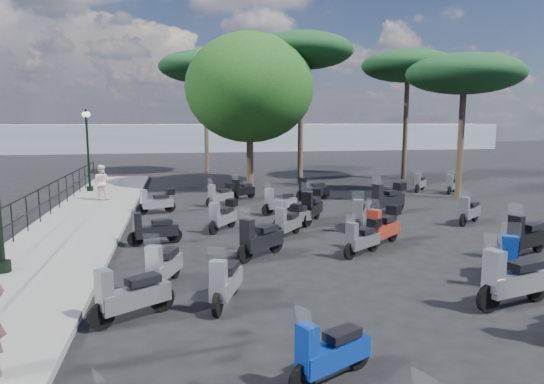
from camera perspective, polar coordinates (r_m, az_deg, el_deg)
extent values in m
plane|color=black|center=(13.03, 3.86, -7.17)|extent=(120.00, 120.00, 0.00)
cube|color=slate|center=(15.84, -22.67, -4.71)|extent=(3.00, 30.00, 0.15)
cylinder|color=black|center=(15.21, -28.27, -3.20)|extent=(0.04, 0.04, 1.10)
cylinder|color=black|center=(16.50, -26.89, -2.26)|extent=(0.04, 0.04, 1.10)
cylinder|color=black|center=(17.80, -25.70, -1.46)|extent=(0.04, 0.04, 1.10)
cylinder|color=black|center=(19.10, -24.69, -0.76)|extent=(0.04, 0.04, 1.10)
cylinder|color=black|center=(20.42, -23.80, -0.16)|extent=(0.04, 0.04, 1.10)
cylinder|color=black|center=(21.75, -23.02, 0.37)|extent=(0.04, 0.04, 1.10)
cylinder|color=black|center=(23.07, -22.33, 0.84)|extent=(0.04, 0.04, 1.10)
cylinder|color=black|center=(24.41, -21.71, 1.26)|extent=(0.04, 0.04, 1.10)
cylinder|color=black|center=(25.75, -21.16, 1.64)|extent=(0.04, 0.04, 1.10)
cylinder|color=black|center=(27.09, -20.66, 1.97)|extent=(0.04, 0.04, 1.10)
cylinder|color=black|center=(28.43, -20.21, 2.28)|extent=(0.04, 0.04, 1.10)
cube|color=black|center=(15.76, -27.68, -0.82)|extent=(0.04, 26.00, 0.04)
cube|color=black|center=(15.85, -27.55, -2.71)|extent=(0.04, 26.00, 0.04)
cylinder|color=black|center=(12.46, -29.07, -7.67)|extent=(0.34, 0.34, 0.25)
cylinder|color=black|center=(24.74, -20.62, 0.39)|extent=(0.31, 0.31, 0.23)
cylinder|color=black|center=(24.57, -20.84, 4.57)|extent=(0.11, 0.11, 3.85)
cylinder|color=black|center=(24.53, -21.06, 8.73)|extent=(0.29, 0.84, 0.04)
sphere|color=white|center=(24.95, -21.18, 8.48)|extent=(0.27, 0.27, 0.27)
sphere|color=white|center=(24.10, -20.91, 8.52)|extent=(0.27, 0.27, 0.27)
imported|color=beige|center=(21.71, -19.45, 1.08)|extent=(0.83, 0.70, 1.50)
cylinder|color=black|center=(8.89, -19.48, -13.64)|extent=(0.45, 0.34, 0.47)
cylinder|color=black|center=(9.39, -12.77, -12.15)|extent=(0.45, 0.34, 0.47)
cube|color=gray|center=(9.08, -15.79, -11.79)|extent=(1.26, 0.97, 0.33)
cube|color=black|center=(9.07, -14.92, -9.95)|extent=(0.66, 0.57, 0.14)
cube|color=gray|center=(8.76, -19.15, -10.80)|extent=(0.34, 0.37, 0.69)
plane|color=white|center=(8.61, -19.65, -8.08)|extent=(0.27, 0.36, 0.37)
cylinder|color=black|center=(10.16, -13.79, -10.59)|extent=(0.26, 0.47, 0.47)
cylinder|color=black|center=(11.18, -11.37, -8.74)|extent=(0.26, 0.47, 0.47)
cube|color=#B5B6C0|center=(10.66, -12.45, -8.66)|extent=(0.76, 1.29, 0.33)
cube|color=black|center=(10.73, -12.16, -7.02)|extent=(0.48, 0.65, 0.14)
cube|color=#B5B6C0|center=(10.10, -13.70, -8.06)|extent=(0.35, 0.30, 0.68)
plane|color=white|center=(9.93, -13.93, -5.74)|extent=(0.37, 0.20, 0.36)
cylinder|color=black|center=(14.08, -15.79, -5.36)|extent=(0.45, 0.20, 0.44)
cylinder|color=black|center=(14.29, -11.41, -5.01)|extent=(0.45, 0.20, 0.44)
cube|color=black|center=(14.14, -13.43, -4.52)|extent=(1.24, 0.60, 0.31)
cube|color=black|center=(14.12, -12.84, -3.45)|extent=(0.60, 0.40, 0.13)
cube|color=black|center=(14.00, -15.57, -3.66)|extent=(0.26, 0.32, 0.64)
plane|color=white|center=(13.91, -15.86, -2.01)|extent=(0.16, 0.36, 0.34)
cylinder|color=black|center=(15.10, -6.89, -4.16)|extent=(0.34, 0.42, 0.45)
cylinder|color=black|center=(16.04, -4.78, -3.38)|extent=(0.34, 0.42, 0.45)
cube|color=#B5B6C0|center=(15.57, -5.72, -3.12)|extent=(0.97, 1.17, 0.32)
cube|color=black|center=(15.65, -5.44, -2.08)|extent=(0.56, 0.62, 0.13)
cube|color=#B5B6C0|center=(15.07, -6.77, -2.51)|extent=(0.35, 0.33, 0.65)
plane|color=white|center=(14.95, -6.91, -0.97)|extent=(0.33, 0.27, 0.35)
cube|color=black|center=(15.94, -4.78, -1.26)|extent=(0.43, 0.43, 0.24)
cylinder|color=black|center=(18.67, -15.04, -1.98)|extent=(0.44, 0.24, 0.43)
cylinder|color=black|center=(19.00, -11.91, -1.69)|extent=(0.44, 0.24, 0.43)
cube|color=#B5B6C0|center=(18.81, -13.35, -1.33)|extent=(1.21, 0.71, 0.31)
cube|color=black|center=(18.82, -12.93, -0.53)|extent=(0.60, 0.45, 0.13)
cube|color=#B5B6C0|center=(18.62, -14.88, -0.70)|extent=(0.28, 0.32, 0.63)
plane|color=white|center=(18.55, -15.09, 0.53)|extent=(0.19, 0.35, 0.34)
cube|color=black|center=(18.92, -11.91, 0.04)|extent=(0.39, 0.38, 0.24)
cylinder|color=black|center=(6.69, 3.62, -21.10)|extent=(0.42, 0.27, 0.42)
cylinder|color=black|center=(7.35, 10.10, -18.31)|extent=(0.42, 0.27, 0.42)
cube|color=#0C3199|center=(6.96, 7.34, -18.40)|extent=(1.16, 0.79, 0.30)
cube|color=black|center=(6.95, 8.28, -16.20)|extent=(0.59, 0.48, 0.12)
cube|color=#0C3199|center=(6.54, 4.14, -17.81)|extent=(0.29, 0.32, 0.62)
plane|color=white|center=(6.34, 3.81, -14.73)|extent=(0.22, 0.33, 0.33)
cylinder|color=black|center=(12.07, -3.19, -7.22)|extent=(0.45, 0.40, 0.50)
cylinder|color=black|center=(12.99, 0.47, -6.06)|extent=(0.45, 0.40, 0.50)
cube|color=black|center=(12.51, -1.14, -5.75)|extent=(1.25, 1.15, 0.35)
cube|color=black|center=(12.58, -0.63, -4.31)|extent=(0.68, 0.64, 0.15)
cube|color=black|center=(12.01, -2.94, -4.94)|extent=(0.38, 0.39, 0.73)
plane|color=white|center=(11.86, -3.16, -2.80)|extent=(0.32, 0.35, 0.39)
cylinder|color=black|center=(15.46, 0.84, -3.80)|extent=(0.45, 0.27, 0.45)
cylinder|color=black|center=(16.14, 4.06, -3.29)|extent=(0.45, 0.27, 0.45)
cube|color=gray|center=(15.79, 2.63, -2.92)|extent=(1.24, 0.80, 0.32)
cube|color=black|center=(15.84, 3.08, -1.92)|extent=(0.63, 0.49, 0.13)
cube|color=gray|center=(15.42, 1.07, -2.19)|extent=(0.30, 0.34, 0.66)
plane|color=white|center=(15.31, 0.91, -0.66)|extent=(0.22, 0.35, 0.35)
cylinder|color=black|center=(17.87, -0.53, -2.09)|extent=(0.47, 0.28, 0.47)
cylinder|color=black|center=(18.55, 2.44, -1.70)|extent=(0.47, 0.28, 0.47)
cube|color=#B5B6C0|center=(18.21, 1.11, -1.33)|extent=(1.29, 0.82, 0.33)
cube|color=black|center=(18.26, 1.53, -0.44)|extent=(0.65, 0.51, 0.14)
cube|color=#B5B6C0|center=(17.84, -0.33, -0.64)|extent=(0.32, 0.36, 0.68)
plane|color=white|center=(17.74, -0.48, 0.74)|extent=(0.22, 0.37, 0.36)
cylinder|color=black|center=(19.79, -7.24, -1.19)|extent=(0.39, 0.32, 0.42)
cylinder|color=black|center=(20.48, -4.99, -0.83)|extent=(0.39, 0.32, 0.42)
cube|color=gray|center=(20.13, -6.01, -0.55)|extent=(1.10, 0.92, 0.30)
cube|color=black|center=(20.20, -5.71, 0.19)|extent=(0.58, 0.53, 0.12)
cube|color=gray|center=(19.77, -7.11, -0.01)|extent=(0.31, 0.33, 0.62)
plane|color=white|center=(19.68, -7.25, 1.12)|extent=(0.25, 0.31, 0.33)
cube|color=black|center=(20.41, -4.98, 0.74)|extent=(0.41, 0.40, 0.23)
cylinder|color=black|center=(9.93, 24.12, -11.36)|extent=(0.54, 0.24, 0.53)
cylinder|color=black|center=(10.94, 28.75, -9.85)|extent=(0.54, 0.24, 0.53)
cube|color=#B5B6C0|center=(10.41, 26.82, -9.47)|extent=(1.49, 0.72, 0.38)
cube|color=black|center=(10.47, 27.57, -7.64)|extent=(0.73, 0.49, 0.16)
cube|color=#B5B6C0|center=(9.84, 24.65, -8.44)|extent=(0.32, 0.38, 0.78)
plane|color=white|center=(9.66, 24.57, -5.66)|extent=(0.19, 0.43, 0.41)
cylinder|color=black|center=(12.52, 9.14, -6.89)|extent=(0.40, 0.32, 0.43)
cylinder|color=black|center=(13.39, 11.82, -5.96)|extent=(0.40, 0.32, 0.43)
cube|color=#55585E|center=(12.95, 10.66, -5.68)|extent=(1.13, 0.91, 0.30)
cube|color=black|center=(13.01, 11.07, -4.49)|extent=(0.59, 0.52, 0.13)
cube|color=#55585E|center=(12.48, 9.38, -5.00)|extent=(0.31, 0.33, 0.63)
plane|color=white|center=(12.35, 9.28, -3.23)|extent=(0.25, 0.32, 0.33)
cube|color=black|center=(13.27, 11.94, -3.55)|extent=(0.41, 0.41, 0.23)
cylinder|color=black|center=(14.20, 0.89, -4.92)|extent=(0.35, 0.40, 0.44)
cylinder|color=black|center=(15.16, 2.85, -4.07)|extent=(0.35, 0.40, 0.44)
cube|color=gray|center=(14.68, 1.99, -3.81)|extent=(1.01, 1.12, 0.31)
cube|color=black|center=(14.77, 2.27, -2.73)|extent=(0.56, 0.60, 0.13)
cube|color=gray|center=(14.18, 1.04, -3.20)|extent=(0.34, 0.33, 0.64)
plane|color=white|center=(14.05, 0.94, -1.58)|extent=(0.31, 0.28, 0.34)
cube|color=black|center=(15.06, 2.90, -1.87)|extent=(0.43, 0.43, 0.24)
cylinder|color=black|center=(16.11, 4.04, -3.17)|extent=(0.37, 0.51, 0.53)
cylinder|color=black|center=(17.36, 5.28, -2.33)|extent=(0.37, 0.51, 0.53)
cube|color=black|center=(16.75, 4.75, -2.03)|extent=(1.07, 1.42, 0.38)
cube|color=black|center=(16.88, 4.93, -0.89)|extent=(0.63, 0.74, 0.15)
cube|color=black|center=(16.10, 4.15, -1.33)|extent=(0.41, 0.38, 0.77)
plane|color=white|center=(15.96, 4.10, 0.39)|extent=(0.40, 0.29, 0.41)
cube|color=black|center=(17.27, 5.33, -0.01)|extent=(0.50, 0.50, 0.29)
cylinder|color=black|center=(21.11, -4.40, -0.52)|extent=(0.39, 0.35, 0.43)
cylinder|color=black|center=(21.91, -2.46, -0.18)|extent=(0.39, 0.35, 0.43)
cube|color=black|center=(21.51, -3.34, 0.10)|extent=(1.10, 1.00, 0.31)
cube|color=black|center=(21.59, -3.07, 0.81)|extent=(0.59, 0.56, 0.13)
cube|color=black|center=(21.10, -4.28, 0.62)|extent=(0.33, 0.34, 0.63)
plane|color=white|center=(21.01, -4.39, 1.70)|extent=(0.28, 0.31, 0.34)
cylinder|color=black|center=(11.34, 25.96, -9.06)|extent=(0.37, 0.49, 0.52)
cylinder|color=black|center=(12.58, 25.50, -7.35)|extent=(0.37, 0.49, 0.52)
cube|color=#0C3199|center=(11.96, 25.76, -7.20)|extent=(1.06, 1.38, 0.37)
cube|color=black|center=(12.07, 25.79, -5.59)|extent=(0.62, 0.72, 0.15)
cube|color=#0C3199|center=(11.30, 26.09, -6.53)|extent=(0.40, 0.37, 0.75)
plane|color=white|center=(11.12, 26.28, -4.20)|extent=(0.39, 0.29, 0.40)
cylinder|color=black|center=(13.75, 26.45, -6.11)|extent=(0.52, 0.30, 0.52)
cylinder|color=black|center=(14.87, 28.88, -5.23)|extent=(0.52, 0.30, 0.52)
cube|color=black|center=(14.31, 27.87, -4.86)|extent=(1.43, 0.89, 0.37)
cube|color=black|center=(14.41, 28.29, -3.58)|extent=(0.72, 0.55, 0.15)
cube|color=black|center=(13.72, 26.76, -4.04)|extent=(0.35, 0.39, 0.75)
plane|color=white|center=(13.57, 26.76, -2.08)|extent=(0.24, 0.41, 0.40)
cylinder|color=black|center=(13.46, 11.69, -5.70)|extent=(0.46, 0.41, 0.51)
cylinder|color=black|center=(14.58, 13.99, -4.68)|extent=(0.46, 0.41, 0.51)
cube|color=maroon|center=(14.02, 13.01, -4.37)|extent=(1.29, 1.16, 0.36)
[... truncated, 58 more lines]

